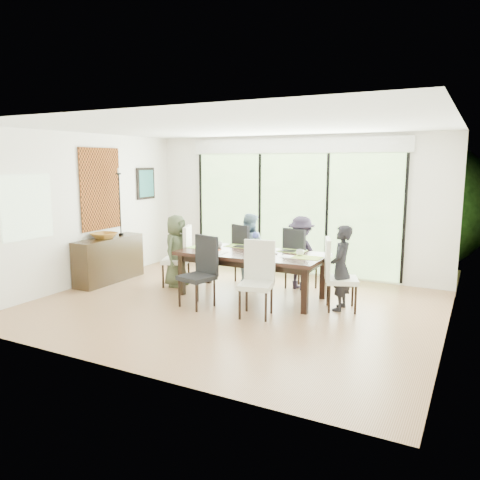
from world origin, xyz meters
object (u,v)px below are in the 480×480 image
at_px(cup_b, 257,251).
at_px(bowl, 104,236).
at_px(chair_far_right, 301,258).
at_px(cup_a, 219,245).
at_px(chair_far_left, 250,253).
at_px(cup_c, 300,253).
at_px(chair_left_end, 176,256).
at_px(chair_near_left, 197,272).
at_px(person_right_end, 341,268).
at_px(person_left_end, 176,251).
at_px(sideboard, 109,260).
at_px(chair_right_end, 342,274).
at_px(person_far_left, 249,248).
at_px(chair_near_right, 256,279).
at_px(table_top, 251,254).
at_px(person_far_right, 301,253).
at_px(laptop, 204,248).
at_px(vase, 256,248).

xyz_separation_m(cup_b, bowl, (-2.93, -0.32, 0.08)).
xyz_separation_m(chair_far_right, cup_a, (-1.25, -0.70, 0.25)).
relative_size(chair_far_left, cup_a, 8.87).
bearing_deg(chair_far_right, cup_c, 125.09).
bearing_deg(chair_left_end, chair_near_left, 27.57).
distance_m(chair_left_end, person_right_end, 2.98).
bearing_deg(person_left_end, chair_far_left, -55.60).
bearing_deg(chair_far_left, sideboard, 50.88).
relative_size(chair_right_end, sideboard, 0.75).
xyz_separation_m(chair_near_left, person_far_left, (0.05, 1.70, 0.09)).
relative_size(chair_left_end, cup_b, 11.00).
xyz_separation_m(chair_near_left, person_right_end, (1.98, 0.87, 0.09)).
bearing_deg(chair_near_right, chair_right_end, 29.21).
distance_m(table_top, cup_b, 0.20).
bearing_deg(chair_right_end, person_right_end, 69.53).
relative_size(chair_left_end, bowl, 2.51).
bearing_deg(bowl, cup_c, 8.21).
xyz_separation_m(person_right_end, bowl, (-4.26, -0.42, 0.23)).
height_order(chair_right_end, person_far_right, person_far_right).
height_order(chair_near_right, cup_a, chair_near_right).
height_order(chair_far_left, person_far_right, person_far_right).
relative_size(chair_near_right, laptop, 3.33).
xyz_separation_m(chair_near_left, bowl, (-2.28, 0.45, 0.33)).
distance_m(chair_far_left, person_right_end, 2.11).
relative_size(chair_right_end, cup_a, 8.87).
height_order(chair_left_end, cup_c, chair_left_end).
height_order(chair_near_right, laptop, chair_near_right).
bearing_deg(person_far_right, chair_far_left, 9.39).
bearing_deg(person_right_end, bowl, -87.92).
xyz_separation_m(chair_left_end, person_left_end, (0.02, 0.00, 0.09)).
xyz_separation_m(chair_right_end, chair_far_left, (-1.95, 0.85, 0.00)).
bearing_deg(chair_near_right, bowl, 160.29).
bearing_deg(chair_right_end, chair_far_left, 45.98).
xyz_separation_m(person_far_left, sideboard, (-2.33, -1.15, -0.23)).
relative_size(chair_left_end, chair_right_end, 1.00).
bearing_deg(chair_right_end, chair_far_right, 27.71).
height_order(chair_far_right, chair_near_left, same).
distance_m(person_right_end, cup_a, 2.19).
relative_size(table_top, chair_near_left, 2.18).
distance_m(chair_far_right, cup_c, 0.83).
relative_size(chair_near_right, cup_b, 11.00).
bearing_deg(person_right_end, person_left_end, -93.50).
relative_size(chair_right_end, cup_c, 8.87).
bearing_deg(person_left_end, chair_near_right, -118.85).
relative_size(person_far_left, sideboard, 0.88).
relative_size(person_far_left, bowl, 2.95).
xyz_separation_m(chair_right_end, chair_near_right, (-1.00, -0.87, 0.00)).
xyz_separation_m(table_top, vase, (0.05, 0.05, 0.09)).
height_order(person_far_left, laptop, person_far_left).
relative_size(chair_far_right, chair_near_left, 1.00).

